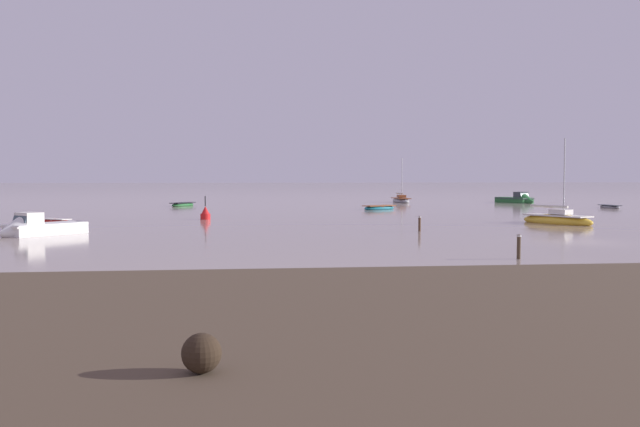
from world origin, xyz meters
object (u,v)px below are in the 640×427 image
mooring_post_near (519,247)px  rowboat_moored_0 (183,205)px  motorboat_moored_0 (519,200)px  mooring_post_left (420,224)px  rowboat_moored_5 (56,221)px  sailboat_moored_1 (557,220)px  rowboat_moored_1 (379,208)px  rowboat_moored_2 (610,207)px  sailboat_moored_0 (401,200)px  motorboat_moored_1 (33,230)px  channel_buoy (205,214)px

mooring_post_near → rowboat_moored_0: bearing=109.2°
motorboat_moored_0 → mooring_post_left: 56.46m
rowboat_moored_5 → mooring_post_left: mooring_post_left is taller
rowboat_moored_5 → sailboat_moored_1: size_ratio=0.42×
mooring_post_left → rowboat_moored_1: bearing=83.8°
rowboat_moored_2 → sailboat_moored_0: 29.89m
sailboat_moored_0 → motorboat_moored_1: size_ratio=1.20×
rowboat_moored_2 → sailboat_moored_0: (-21.58, 20.68, 0.15)m
rowboat_moored_0 → channel_buoy: bearing=41.5°
sailboat_moored_0 → mooring_post_near: 70.15m
motorboat_moored_1 → channel_buoy: bearing=-171.2°
sailboat_moored_1 → channel_buoy: size_ratio=3.20×
sailboat_moored_1 → motorboat_moored_1: 40.30m
rowboat_moored_1 → mooring_post_near: bearing=-123.1°
rowboat_moored_1 → rowboat_moored_2: rowboat_moored_1 is taller
mooring_post_near → sailboat_moored_0: bearing=81.4°
motorboat_moored_1 → rowboat_moored_5: bearing=-128.6°
sailboat_moored_1 → motorboat_moored_1: size_ratio=1.26×
sailboat_moored_0 → mooring_post_near: sailboat_moored_0 is taller
rowboat_moored_0 → sailboat_moored_1: size_ratio=0.59×
rowboat_moored_0 → sailboat_moored_0: sailboat_moored_0 is taller
motorboat_moored_0 → motorboat_moored_1: bearing=-72.3°
sailboat_moored_0 → rowboat_moored_5: size_ratio=2.25×
rowboat_moored_2 → motorboat_moored_0: size_ratio=0.52×
rowboat_moored_1 → motorboat_moored_0: 29.85m
channel_buoy → mooring_post_near: size_ratio=1.78×
mooring_post_left → motorboat_moored_1: bearing=-179.5°
motorboat_moored_0 → rowboat_moored_5: (-56.20, -36.89, -0.24)m
rowboat_moored_5 → sailboat_moored_1: 42.04m
rowboat_moored_2 → mooring_post_left: bearing=-51.7°
motorboat_moored_0 → sailboat_moored_0: size_ratio=0.98×
rowboat_moored_2 → sailboat_moored_0: size_ratio=0.51×
rowboat_moored_1 → sailboat_moored_0: sailboat_moored_0 is taller
rowboat_moored_2 → sailboat_moored_1: size_ratio=0.49×
sailboat_moored_0 → sailboat_moored_1: size_ratio=0.95×
rowboat_moored_1 → rowboat_moored_2: (29.13, 0.37, -0.04)m
motorboat_moored_0 → mooring_post_left: size_ratio=5.70×
sailboat_moored_0 → sailboat_moored_1: bearing=0.8°
motorboat_moored_1 → mooring_post_near: size_ratio=4.53×
rowboat_moored_1 → motorboat_moored_0: size_ratio=0.67×
motorboat_moored_1 → channel_buoy: 18.67m
motorboat_moored_0 → channel_buoy: bearing=-76.9°
sailboat_moored_0 → mooring_post_left: sailboat_moored_0 is taller
rowboat_moored_1 → rowboat_moored_5: size_ratio=1.48×
rowboat_moored_0 → channel_buoy: channel_buoy is taller
mooring_post_left → mooring_post_near: bearing=-88.2°
sailboat_moored_0 → motorboat_moored_1: sailboat_moored_0 is taller
rowboat_moored_0 → sailboat_moored_1: (33.93, -37.63, 0.14)m
mooring_post_near → rowboat_moored_5: bearing=135.2°
motorboat_moored_1 → rowboat_moored_2: bearing=161.6°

